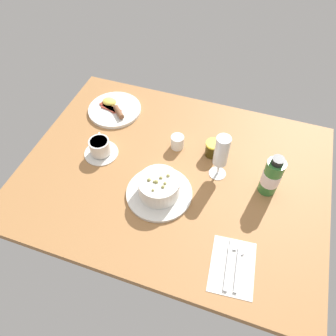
% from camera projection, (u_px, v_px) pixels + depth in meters
% --- Properties ---
extents(ground_plane, '(1.10, 0.84, 0.03)m').
position_uv_depth(ground_plane, '(173.00, 174.00, 1.19)').
color(ground_plane, '#9E6B3D').
extents(porridge_bowl, '(0.23, 0.23, 0.09)m').
position_uv_depth(porridge_bowl, '(159.00, 188.00, 1.09)').
color(porridge_bowl, silver).
rests_on(porridge_bowl, ground_plane).
extents(cutlery_setting, '(0.15, 0.19, 0.01)m').
position_uv_depth(cutlery_setting, '(233.00, 265.00, 0.96)').
color(cutlery_setting, silver).
rests_on(cutlery_setting, ground_plane).
extents(coffee_cup, '(0.13, 0.13, 0.07)m').
position_uv_depth(coffee_cup, '(100.00, 148.00, 1.21)').
color(coffee_cup, silver).
rests_on(coffee_cup, ground_plane).
extents(creamer_jug, '(0.06, 0.06, 0.06)m').
position_uv_depth(creamer_jug, '(177.00, 142.00, 1.24)').
color(creamer_jug, silver).
rests_on(creamer_jug, ground_plane).
extents(wine_glass, '(0.06, 0.06, 0.18)m').
position_uv_depth(wine_glass, '(221.00, 153.00, 1.09)').
color(wine_glass, white).
rests_on(wine_glass, ground_plane).
extents(jam_jar, '(0.06, 0.06, 0.06)m').
position_uv_depth(jam_jar, '(213.00, 149.00, 1.21)').
color(jam_jar, '#392D0C').
rests_on(jam_jar, ground_plane).
extents(sauce_bottle_green, '(0.06, 0.06, 0.17)m').
position_uv_depth(sauce_bottle_green, '(272.00, 176.00, 1.07)').
color(sauce_bottle_green, '#337233').
rests_on(sauce_bottle_green, ground_plane).
extents(breakfast_plate, '(0.22, 0.22, 0.04)m').
position_uv_depth(breakfast_plate, '(114.00, 109.00, 1.38)').
color(breakfast_plate, silver).
rests_on(breakfast_plate, ground_plane).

